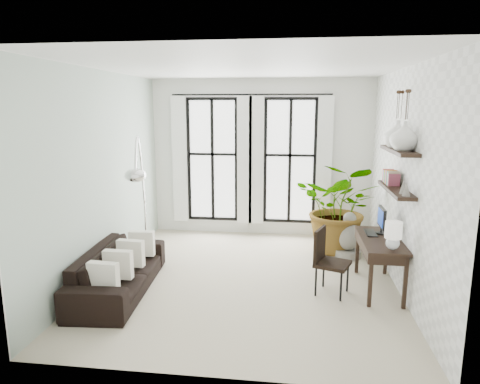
% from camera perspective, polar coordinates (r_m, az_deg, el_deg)
% --- Properties ---
extents(floor, '(5.00, 5.00, 0.00)m').
position_cam_1_polar(floor, '(6.81, 0.94, -11.53)').
color(floor, '#BDB396').
rests_on(floor, ground).
extents(ceiling, '(5.00, 5.00, 0.00)m').
position_cam_1_polar(ceiling, '(6.30, 1.04, 16.38)').
color(ceiling, white).
rests_on(ceiling, wall_back).
extents(wall_left, '(0.00, 5.00, 5.00)m').
position_cam_1_polar(wall_left, '(6.97, -17.73, 2.17)').
color(wall_left, '#AABEAF').
rests_on(wall_left, floor).
extents(wall_right, '(0.00, 5.00, 5.00)m').
position_cam_1_polar(wall_right, '(6.52, 21.07, 1.34)').
color(wall_right, white).
rests_on(wall_right, floor).
extents(wall_back, '(4.50, 0.00, 4.50)m').
position_cam_1_polar(wall_back, '(8.83, 2.77, 4.51)').
color(wall_back, white).
rests_on(wall_back, floor).
extents(windows, '(3.26, 0.13, 2.65)m').
position_cam_1_polar(windows, '(8.78, 1.43, 4.22)').
color(windows, white).
rests_on(windows, wall_back).
extents(wall_shelves, '(0.25, 1.30, 0.60)m').
position_cam_1_polar(wall_shelves, '(6.37, 20.13, 2.36)').
color(wall_shelves, black).
rests_on(wall_shelves, wall_right).
extents(sofa, '(1.00, 2.23, 0.64)m').
position_cam_1_polar(sofa, '(6.53, -15.87, -9.99)').
color(sofa, black).
rests_on(sofa, floor).
extents(throw_pillows, '(0.40, 1.52, 0.40)m').
position_cam_1_polar(throw_pillows, '(6.43, -15.12, -8.56)').
color(throw_pillows, white).
rests_on(throw_pillows, sofa).
extents(plant, '(1.87, 1.76, 1.67)m').
position_cam_1_polar(plant, '(8.02, 13.27, -2.03)').
color(plant, '#2D7228').
rests_on(plant, floor).
extents(desk, '(0.56, 1.32, 1.17)m').
position_cam_1_polar(desk, '(6.48, 18.27, -6.50)').
color(desk, black).
rests_on(desk, floor).
extents(desk_chair, '(0.58, 0.58, 0.95)m').
position_cam_1_polar(desk_chair, '(6.29, 11.51, -8.48)').
color(desk_chair, black).
rests_on(desk_chair, floor).
extents(arc_lamp, '(0.71, 1.71, 2.22)m').
position_cam_1_polar(arc_lamp, '(6.82, -13.29, 3.25)').
color(arc_lamp, silver).
rests_on(arc_lamp, floor).
extents(buddha, '(0.46, 0.46, 0.83)m').
position_cam_1_polar(buddha, '(7.87, 14.29, -6.02)').
color(buddha, gray).
rests_on(buddha, floor).
extents(vase_a, '(0.37, 0.37, 0.38)m').
position_cam_1_polar(vase_a, '(6.04, 21.07, 6.98)').
color(vase_a, white).
rests_on(vase_a, shelf_upper).
extents(vase_b, '(0.37, 0.37, 0.38)m').
position_cam_1_polar(vase_b, '(6.43, 20.24, 7.26)').
color(vase_b, white).
rests_on(vase_b, shelf_upper).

